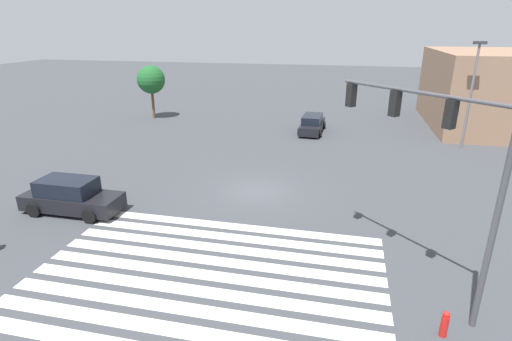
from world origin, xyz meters
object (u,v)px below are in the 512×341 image
Objects in this scene: street_light_pole_a at (472,86)px; car_0 at (312,124)px; fire_hydrant at (445,324)px; tree_corner_a at (151,80)px; car_3 at (71,197)px; traffic_signal_mast at (438,149)px.

car_0 is at bearing 167.71° from street_light_pole_a.
fire_hydrant is at bearing -104.39° from street_light_pole_a.
car_3 is at bearing -74.52° from tree_corner_a.
car_3 is (-9.97, -17.96, 0.09)m from car_0.
car_3 is 16.62m from fire_hydrant.
fire_hydrant is (21.42, -24.96, -3.25)m from tree_corner_a.
car_0 is at bearing -7.61° from tree_corner_a.
traffic_signal_mast is at bearing -47.50° from tree_corner_a.
street_light_pole_a is 27.06m from tree_corner_a.
car_3 is at bearing 162.76° from fire_hydrant.
traffic_signal_mast reaches higher than tree_corner_a.
tree_corner_a is 5.82× the size of fire_hydrant.
fire_hydrant is (5.89, -22.89, -0.27)m from car_0.
car_3 is at bearing 153.61° from car_0.
car_0 is 0.97× the size of tree_corner_a.
car_3 is (-15.39, 2.81, -4.28)m from traffic_signal_mast.
fire_hydrant is (0.47, -2.11, -4.64)m from traffic_signal_mast.
street_light_pole_a reaches higher than car_3.
traffic_signal_mast is 5.12m from fire_hydrant.
car_3 is 26.48m from street_light_pole_a.
street_light_pole_a is (11.15, -2.43, 3.85)m from car_0.
tree_corner_a is at bearing 85.03° from car_0.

